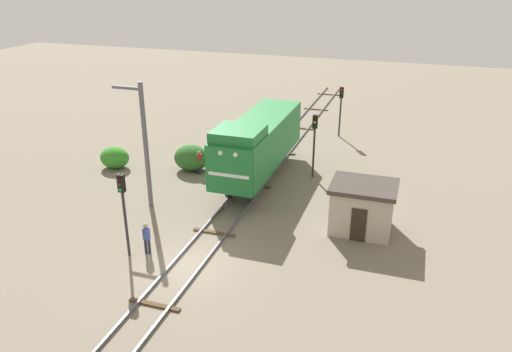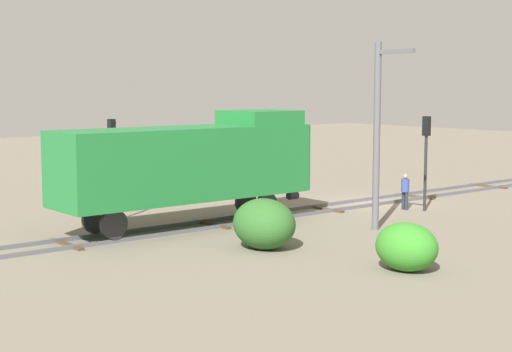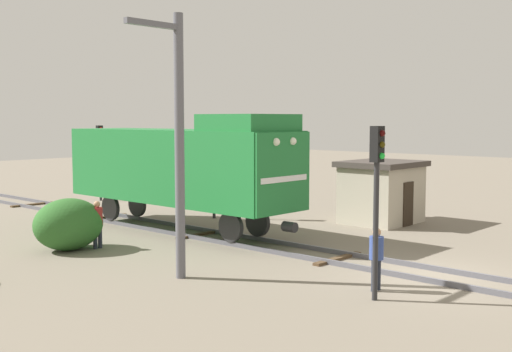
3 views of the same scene
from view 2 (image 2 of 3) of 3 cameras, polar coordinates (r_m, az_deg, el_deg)
name	(u,v)px [view 2 (image 2 of 3)]	position (r m, az deg, el deg)	size (l,w,h in m)	color
ground_plane	(372,203)	(39.46, 8.44, -1.96)	(118.39, 118.39, 0.00)	#756B5B
railway_track	(372,202)	(39.45, 8.44, -1.86)	(2.40, 78.92, 0.16)	#595960
locomotive	(190,161)	(31.94, -4.82, 1.09)	(2.90, 11.60, 4.60)	#1E7233
traffic_signal_near	(426,146)	(37.14, 12.27, 2.17)	(0.32, 0.34, 4.42)	#262628
traffic_signal_mid	(112,151)	(33.93, -10.42, 1.81)	(0.32, 0.34, 4.41)	#262628
worker_near_track	(405,189)	(37.49, 10.79, -0.92)	(0.38, 0.38, 1.70)	#262B38
worker_by_signal	(260,217)	(28.99, 0.32, -3.00)	(0.38, 0.38, 1.70)	#262B38
catenary_mast	(378,131)	(31.76, 8.87, 3.25)	(1.94, 0.28, 7.54)	#595960
relay_hut	(183,171)	(40.89, -5.30, 0.35)	(3.50, 2.90, 2.74)	#B2A893
bush_mid	(264,224)	(28.05, 0.60, -3.50)	(2.51, 2.05, 1.82)	#2C5F26
bush_far	(407,247)	(25.25, 10.89, -5.08)	(2.12, 1.74, 1.54)	#338326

